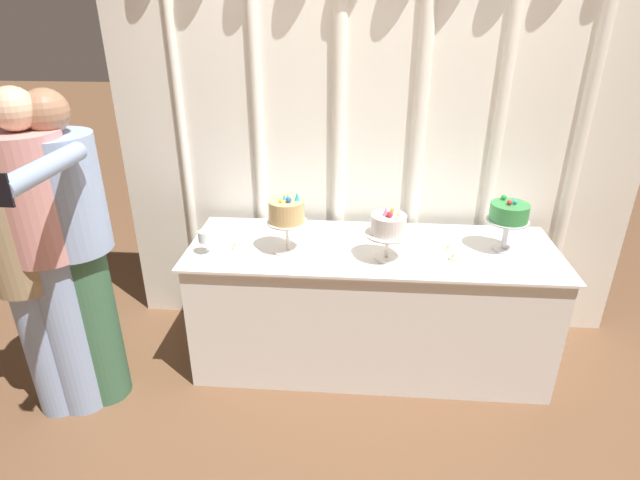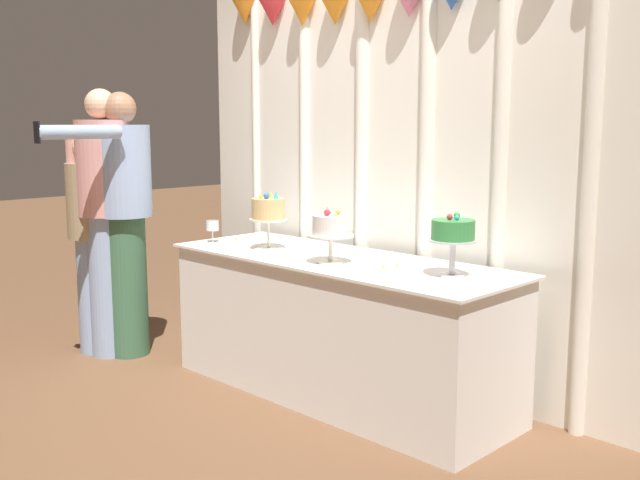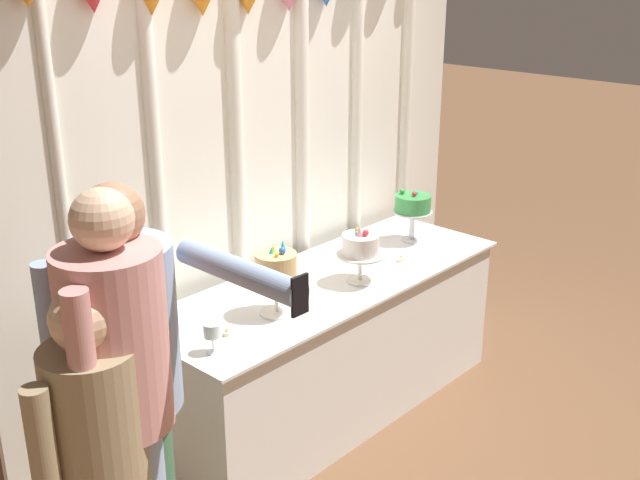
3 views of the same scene
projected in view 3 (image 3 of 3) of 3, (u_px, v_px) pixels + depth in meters
name	position (u px, v px, depth m)	size (l,w,h in m)	color
ground_plane	(343.00, 415.00, 4.29)	(24.00, 24.00, 0.00)	brown
draped_curtain	(269.00, 142.00, 4.15)	(3.26, 0.18, 2.69)	white
cake_table	(330.00, 346.00, 4.21)	(2.12, 0.74, 0.79)	white
cake_display_leftmost	(276.00, 269.00, 3.60)	(0.22, 0.22, 0.35)	silver
cake_display_center	(360.00, 247.00, 3.97)	(0.25, 0.25, 0.31)	silver
cake_display_rightmost	(413.00, 206.00, 4.52)	(0.23, 0.23, 0.31)	silver
wine_glass	(212.00, 331.00, 3.29)	(0.08, 0.08, 0.14)	silver
tealight_far_left	(227.00, 333.00, 3.47)	(0.04, 0.04, 0.04)	beige
tealight_near_left	(383.00, 255.00, 4.36)	(0.04, 0.04, 0.03)	beige
tealight_near_right	(401.00, 260.00, 4.29)	(0.04, 0.04, 0.04)	beige
guest_girl_blue_dress	(132.00, 400.00, 2.70)	(0.51, 0.90, 1.73)	#3D6B4C
guest_man_pink_jacket	(123.00, 417.00, 2.58)	(0.48, 0.48, 1.75)	#93ADD6
guest_man_dark_suit	(102.00, 475.00, 2.52)	(0.47, 0.35, 1.49)	#93ADD6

